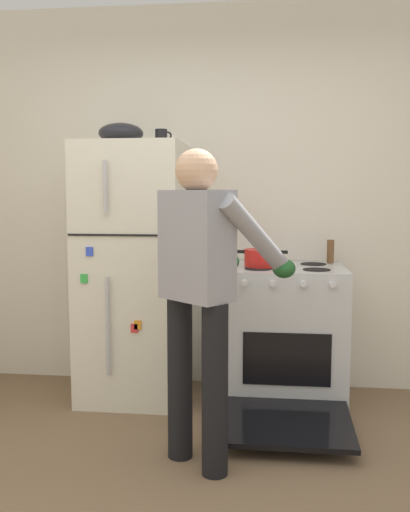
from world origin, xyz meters
name	(u,v)px	position (x,y,z in m)	size (l,w,h in m)	color
kitchen_wall_back	(219,199)	(0.00, 1.95, 1.35)	(6.00, 0.10, 2.70)	silver
refrigerator	(135,272)	(-0.54, 1.57, 0.86)	(0.68, 0.72, 1.72)	silver
stove_range	(286,337)	(0.48, 1.55, 0.45)	(0.76, 1.22, 0.91)	silver
person_cook	(203,279)	(0.04, 0.64, 0.96)	(0.70, 0.74, 1.60)	black
red_pot	(262,258)	(0.32, 1.52, 0.97)	(0.33, 0.23, 0.11)	red
coffee_mug	(162,136)	(-0.36, 1.62, 1.76)	(0.11, 0.08, 0.10)	black
pepper_mill	(330,251)	(0.78, 1.77, 0.99)	(0.05, 0.05, 0.16)	brown
mixing_bowl	(121,133)	(-0.62, 1.57, 1.78)	(0.29, 0.29, 0.13)	black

